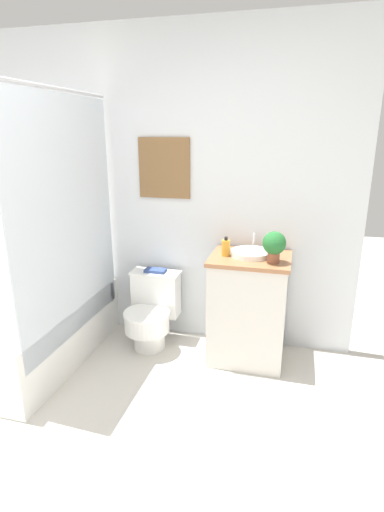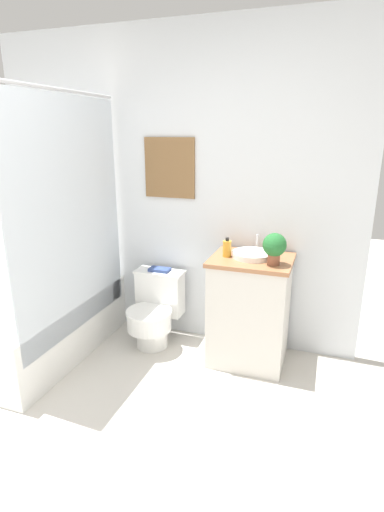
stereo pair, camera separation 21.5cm
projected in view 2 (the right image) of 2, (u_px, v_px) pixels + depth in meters
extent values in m
cube|color=silver|center=(172.00, 191.00, 3.26)|extent=(3.07, 0.05, 2.50)
cube|color=brown|center=(169.00, 168.00, 3.18)|extent=(0.42, 0.02, 0.47)
cube|color=silver|center=(169.00, 168.00, 3.17)|extent=(0.39, 0.01, 0.44)
cube|color=white|center=(52.00, 327.00, 3.16)|extent=(0.56, 1.37, 0.46)
cube|color=silver|center=(71.00, 219.00, 2.81)|extent=(0.01, 1.26, 1.66)
cylinder|color=#B7B7BC|center=(59.00, 89.00, 2.56)|extent=(0.02, 1.26, 0.02)
cylinder|color=white|center=(152.00, 336.00, 3.31)|extent=(0.25, 0.25, 0.18)
cylinder|color=white|center=(149.00, 321.00, 3.22)|extent=(0.36, 0.36, 0.14)
cylinder|color=white|center=(149.00, 312.00, 3.20)|extent=(0.37, 0.37, 0.02)
cube|color=white|center=(160.00, 293.00, 3.38)|extent=(0.39, 0.17, 0.36)
cube|color=white|center=(160.00, 272.00, 3.33)|extent=(0.41, 0.18, 0.02)
cube|color=beige|center=(249.00, 312.00, 3.02)|extent=(0.56, 0.47, 0.80)
cube|color=#9E6642|center=(252.00, 260.00, 2.90)|extent=(0.59, 0.50, 0.03)
cylinder|color=white|center=(252.00, 255.00, 2.90)|extent=(0.30, 0.30, 0.04)
cylinder|color=silver|center=(257.00, 243.00, 3.05)|extent=(0.02, 0.02, 0.13)
cylinder|color=gold|center=(227.00, 249.00, 2.91)|extent=(0.06, 0.06, 0.12)
cylinder|color=black|center=(227.00, 239.00, 2.89)|extent=(0.02, 0.02, 0.02)
cylinder|color=brown|center=(274.00, 259.00, 2.74)|extent=(0.09, 0.09, 0.08)
sphere|color=#23662D|center=(275.00, 245.00, 2.71)|extent=(0.16, 0.16, 0.16)
cube|color=#33477F|center=(160.00, 270.00, 3.32)|extent=(0.17, 0.10, 0.02)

